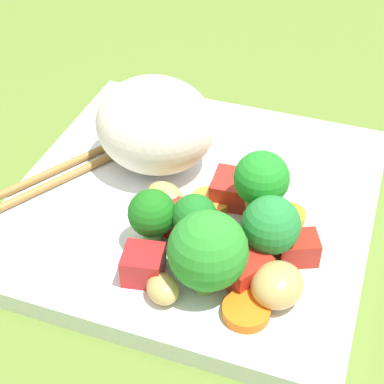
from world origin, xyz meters
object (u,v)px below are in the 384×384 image
(broccoli_floret_4, at_px, (261,182))
(carrot_slice_2, at_px, (215,257))
(square_plate, at_px, (194,203))
(rice_mound, at_px, (155,125))
(chopstick_pair, at_px, (103,154))

(broccoli_floret_4, relative_size, carrot_slice_2, 3.02)
(square_plate, distance_m, broccoli_floret_4, 0.07)
(broccoli_floret_4, bearing_deg, rice_mound, 67.93)
(square_plate, height_order, broccoli_floret_4, broccoli_floret_4)
(broccoli_floret_4, height_order, chopstick_pair, broccoli_floret_4)
(square_plate, xyz_separation_m, broccoli_floret_4, (-0.01, -0.06, 0.05))
(carrot_slice_2, xyz_separation_m, chopstick_pair, (0.08, 0.13, 0.00))
(square_plate, relative_size, carrot_slice_2, 12.92)
(carrot_slice_2, relative_size, chopstick_pair, 0.10)
(square_plate, height_order, carrot_slice_2, carrot_slice_2)
(rice_mound, distance_m, broccoli_floret_4, 0.11)
(rice_mound, bearing_deg, broccoli_floret_4, -112.07)
(rice_mound, distance_m, chopstick_pair, 0.06)
(rice_mound, xyz_separation_m, broccoli_floret_4, (-0.04, -0.10, 0.00))
(rice_mound, bearing_deg, square_plate, -122.56)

